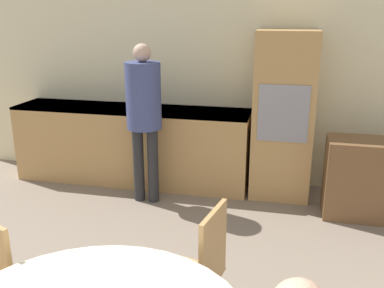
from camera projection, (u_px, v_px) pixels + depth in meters
wall_back at (236, 76)px, 5.04m from camera, size 6.97×0.05×2.60m
kitchen_counter at (132, 144)px, 5.22m from camera, size 2.84×0.60×0.93m
oven_unit at (283, 116)px, 4.72m from camera, size 0.65×0.59×1.84m
sideboard at (384, 180)px, 4.28m from camera, size 1.15×0.45×0.81m
chair_far_right at (199, 269)px, 2.62m from camera, size 0.47×0.47×0.92m
person_standing at (144, 107)px, 4.48m from camera, size 0.37×0.37×1.72m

